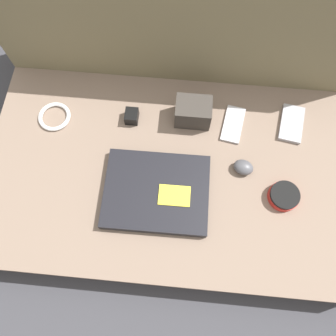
{
  "coord_description": "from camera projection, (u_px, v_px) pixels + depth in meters",
  "views": [
    {
      "loc": [
        0.03,
        -0.34,
        1.05
      ],
      "look_at": [
        0.0,
        0.0,
        0.14
      ],
      "focal_mm": 35.0,
      "sensor_mm": 36.0,
      "label": 1
    }
  ],
  "objects": [
    {
      "name": "cable_coil",
      "position": [
        54.0,
        117.0,
        1.04
      ],
      "size": [
        0.1,
        0.1,
        0.01
      ],
      "color": "white",
      "rests_on": "couch_seat"
    },
    {
      "name": "ground_plane",
      "position": [
        168.0,
        183.0,
        1.1
      ],
      "size": [
        8.0,
        8.0,
        0.0
      ],
      "primitive_type": "plane",
      "color": "#38383D"
    },
    {
      "name": "computer_mouse",
      "position": [
        243.0,
        167.0,
        0.97
      ],
      "size": [
        0.07,
        0.06,
        0.03
      ],
      "rotation": [
        0.0,
        0.0,
        -0.29
      ],
      "color": "#4C4C51",
      "rests_on": "couch_seat"
    },
    {
      "name": "camera_pouch",
      "position": [
        193.0,
        112.0,
        1.01
      ],
      "size": [
        0.11,
        0.08,
        0.08
      ],
      "color": "#38332D",
      "rests_on": "couch_seat"
    },
    {
      "name": "couch_backrest",
      "position": [
        181.0,
        28.0,
        1.02
      ],
      "size": [
        1.11,
        0.2,
        0.5
      ],
      "color": "#756B4C",
      "rests_on": "ground_plane"
    },
    {
      "name": "speaker_puck",
      "position": [
        284.0,
        196.0,
        0.94
      ],
      "size": [
        0.09,
        0.09,
        0.03
      ],
      "color": "red",
      "rests_on": "couch_seat"
    },
    {
      "name": "charger_brick",
      "position": [
        132.0,
        116.0,
        1.03
      ],
      "size": [
        0.04,
        0.05,
        0.04
      ],
      "color": "black",
      "rests_on": "couch_seat"
    },
    {
      "name": "couch_seat",
      "position": [
        168.0,
        177.0,
        1.04
      ],
      "size": [
        1.11,
        0.65,
        0.12
      ],
      "color": "#7A6656",
      "rests_on": "ground_plane"
    },
    {
      "name": "laptop",
      "position": [
        157.0,
        192.0,
        0.95
      ],
      "size": [
        0.3,
        0.24,
        0.03
      ],
      "rotation": [
        0.0,
        0.0,
        0.01
      ],
      "color": "black",
      "rests_on": "couch_seat"
    },
    {
      "name": "phone_silver",
      "position": [
        233.0,
        124.0,
        1.04
      ],
      "size": [
        0.08,
        0.13,
        0.01
      ],
      "rotation": [
        0.0,
        0.0,
        -0.17
      ],
      "color": "#B7B7BC",
      "rests_on": "couch_seat"
    },
    {
      "name": "phone_black",
      "position": [
        291.0,
        124.0,
        1.03
      ],
      "size": [
        0.09,
        0.14,
        0.01
      ],
      "rotation": [
        0.0,
        0.0,
        -0.16
      ],
      "color": "#99999E",
      "rests_on": "couch_seat"
    }
  ]
}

